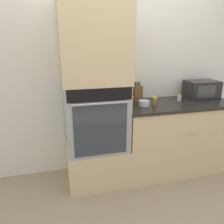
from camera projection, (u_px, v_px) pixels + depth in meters
ground_plane at (131, 189)px, 2.51m from camera, size 12.00×12.00×0.00m
wall_back at (117, 72)px, 2.71m from camera, size 8.00×0.05×2.50m
oven_cabinet_base at (97, 162)px, 2.64m from camera, size 0.69×0.60×0.45m
wall_oven at (96, 116)px, 2.45m from camera, size 0.66×0.64×0.74m
oven_cabinet_upper at (94, 41)px, 2.21m from camera, size 0.69×0.60×0.86m
counter_unit at (174, 136)px, 2.81m from camera, size 1.37×0.63×0.91m
microwave at (202, 89)px, 2.83m from camera, size 0.41×0.27×0.23m
knife_block at (137, 93)px, 2.72m from camera, size 0.11×0.13×0.23m
bowl at (144, 103)px, 2.52m from camera, size 0.13×0.13×0.06m
condiment_jar_near at (179, 98)px, 2.73m from camera, size 0.05×0.05×0.08m
condiment_jar_mid at (155, 101)px, 2.51m from camera, size 0.06×0.06×0.11m
condiment_jar_far at (132, 100)px, 2.62m from camera, size 0.04×0.04×0.09m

